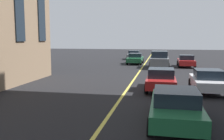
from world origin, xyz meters
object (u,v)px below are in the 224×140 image
at_px(car_grey_far, 159,59).
at_px(car_green_parked_b, 135,58).
at_px(car_red_near, 186,61).
at_px(car_green_oncoming, 175,106).
at_px(car_grey_mid, 134,55).
at_px(car_red_trailing, 161,79).
at_px(car_white_parked_a, 208,81).

relative_size(car_grey_far, car_green_parked_b, 1.07).
distance_m(car_grey_far, car_red_near, 3.35).
bearing_deg(car_green_oncoming, car_grey_far, 2.43).
xyz_separation_m(car_green_oncoming, car_grey_mid, (29.95, 4.90, 0.00)).
relative_size(car_green_parked_b, car_red_trailing, 1.13).
bearing_deg(car_white_parked_a, car_red_trailing, 90.69).
relative_size(car_white_parked_a, car_green_oncoming, 0.89).
xyz_separation_m(car_white_parked_a, car_green_oncoming, (-6.27, 2.22, 0.00)).
relative_size(car_grey_mid, car_red_trailing, 1.13).
bearing_deg(car_grey_mid, car_white_parked_a, -163.26).
xyz_separation_m(car_grey_far, car_red_trailing, (-12.34, -0.23, -0.27)).
bearing_deg(car_green_parked_b, car_white_parked_a, -159.40).
xyz_separation_m(car_white_parked_a, car_grey_mid, (23.67, 7.12, 0.00)).
relative_size(car_grey_far, car_red_near, 1.21).
distance_m(car_green_parked_b, car_grey_mid, 7.50).
relative_size(car_green_oncoming, car_green_parked_b, 1.00).
xyz_separation_m(car_green_oncoming, car_green_parked_b, (22.52, 3.89, 0.00)).
xyz_separation_m(car_grey_far, car_green_oncoming, (-18.58, -0.79, -0.27)).
bearing_deg(car_grey_mid, car_green_oncoming, -170.70).
relative_size(car_green_parked_b, car_grey_mid, 1.00).
bearing_deg(car_red_near, car_green_parked_b, 67.97).
bearing_deg(car_red_near, car_grey_far, 115.97).
bearing_deg(car_red_trailing, car_grey_mid, 10.37).
distance_m(car_grey_far, car_green_parked_b, 5.02).
relative_size(car_red_near, car_white_parked_a, 1.00).
distance_m(car_grey_far, car_red_trailing, 12.35).
distance_m(car_grey_far, car_white_parked_a, 12.68).
bearing_deg(car_green_parked_b, car_red_near, -112.03).
relative_size(car_white_parked_a, car_red_trailing, 1.00).
height_order(car_red_near, car_green_oncoming, car_red_near).
relative_size(car_green_oncoming, car_grey_mid, 1.00).
bearing_deg(car_grey_mid, car_red_trailing, -169.63).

